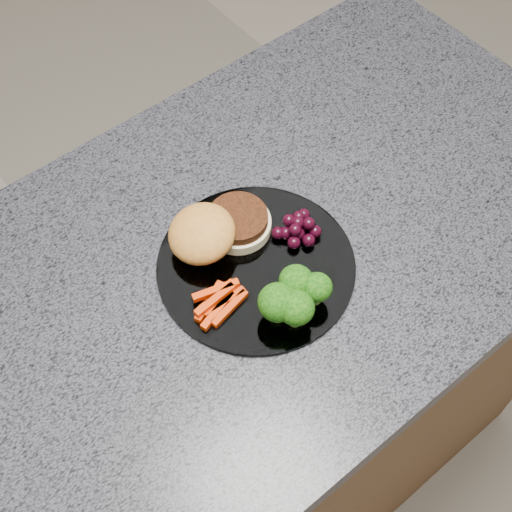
{
  "coord_description": "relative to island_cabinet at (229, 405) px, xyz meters",
  "views": [
    {
      "loc": [
        -0.27,
        -0.41,
        1.69
      ],
      "look_at": [
        0.04,
        -0.03,
        0.93
      ],
      "focal_mm": 50.0,
      "sensor_mm": 36.0,
      "label": 1
    }
  ],
  "objects": [
    {
      "name": "burger",
      "position": [
        0.03,
        0.04,
        0.5
      ],
      "size": [
        0.15,
        0.1,
        0.05
      ],
      "rotation": [
        0.0,
        0.0,
        -0.03
      ],
      "color": "beige",
      "rests_on": "plate"
    },
    {
      "name": "carrot_sticks",
      "position": [
        -0.03,
        -0.04,
        0.48
      ],
      "size": [
        0.08,
        0.05,
        0.02
      ],
      "rotation": [
        0.0,
        0.0,
        -0.19
      ],
      "color": "red",
      "rests_on": "plate"
    },
    {
      "name": "island_cabinet",
      "position": [
        0.0,
        0.0,
        0.0
      ],
      "size": [
        1.2,
        0.6,
        0.86
      ],
      "primitive_type": "cube",
      "color": "#51331C",
      "rests_on": "ground"
    },
    {
      "name": "countertop",
      "position": [
        0.0,
        0.0,
        0.45
      ],
      "size": [
        1.2,
        0.6,
        0.04
      ],
      "primitive_type": "cube",
      "color": "#474851",
      "rests_on": "island_cabinet"
    },
    {
      "name": "plate",
      "position": [
        0.04,
        -0.03,
        0.47
      ],
      "size": [
        0.26,
        0.26,
        0.01
      ],
      "primitive_type": "cylinder",
      "color": "white",
      "rests_on": "countertop"
    },
    {
      "name": "broccoli",
      "position": [
        0.03,
        -0.11,
        0.51
      ],
      "size": [
        0.1,
        0.07,
        0.06
      ],
      "rotation": [
        0.0,
        0.0,
        0.05
      ],
      "color": "#5C8F34",
      "rests_on": "plate"
    },
    {
      "name": "grape_bunch",
      "position": [
        0.12,
        -0.02,
        0.49
      ],
      "size": [
        0.06,
        0.05,
        0.03
      ],
      "rotation": [
        0.0,
        0.0,
        0.1
      ],
      "color": "black",
      "rests_on": "plate"
    }
  ]
}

